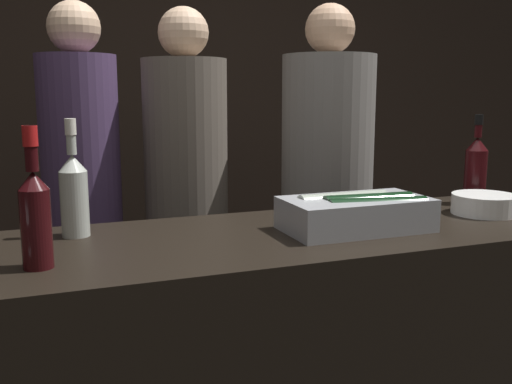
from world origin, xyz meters
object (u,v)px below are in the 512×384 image
(person_grey_polo, at_px, (327,189))
(bowl_white, at_px, (484,204))
(ice_bin_with_bottles, at_px, (358,211))
(person_in_hoodie, at_px, (83,190))
(red_wine_bottle_black_foil, at_px, (476,168))
(white_wine_bottle, at_px, (74,191))
(red_wine_bottle_tall, at_px, (35,212))
(person_blond_tee, at_px, (186,191))

(person_grey_polo, bearing_deg, bowl_white, -8.76)
(ice_bin_with_bottles, height_order, person_in_hoodie, person_in_hoodie)
(bowl_white, bearing_deg, ice_bin_with_bottles, -174.99)
(red_wine_bottle_black_foil, relative_size, person_grey_polo, 0.19)
(white_wine_bottle, distance_m, person_in_hoodie, 0.79)
(bowl_white, distance_m, red_wine_bottle_tall, 1.43)
(ice_bin_with_bottles, bearing_deg, person_blond_tee, 107.75)
(person_in_hoodie, bearing_deg, person_blond_tee, 114.17)
(white_wine_bottle, height_order, person_blond_tee, person_blond_tee)
(red_wine_bottle_black_foil, bearing_deg, person_blond_tee, 142.45)
(bowl_white, distance_m, red_wine_bottle_black_foil, 0.22)
(white_wine_bottle, relative_size, person_in_hoodie, 0.19)
(ice_bin_with_bottles, relative_size, red_wine_bottle_tall, 1.30)
(bowl_white, height_order, red_wine_bottle_black_foil, red_wine_bottle_black_foil)
(person_grey_polo, bearing_deg, person_in_hoodie, -130.83)
(red_wine_bottle_tall, relative_size, red_wine_bottle_black_foil, 1.01)
(ice_bin_with_bottles, distance_m, person_in_hoodie, 1.23)
(person_grey_polo, bearing_deg, red_wine_bottle_tall, -82.49)
(person_in_hoodie, distance_m, person_blond_tee, 0.43)
(red_wine_bottle_tall, height_order, person_grey_polo, person_grey_polo)
(bowl_white, relative_size, person_grey_polo, 0.12)
(ice_bin_with_bottles, relative_size, bowl_white, 2.00)
(ice_bin_with_bottles, height_order, red_wine_bottle_tall, red_wine_bottle_tall)
(ice_bin_with_bottles, bearing_deg, person_in_hoodie, 125.89)
(person_blond_tee, distance_m, person_grey_polo, 0.61)
(ice_bin_with_bottles, bearing_deg, red_wine_bottle_tall, -175.71)
(bowl_white, bearing_deg, red_wine_bottle_black_foil, 57.91)
(ice_bin_with_bottles, bearing_deg, bowl_white, 5.01)
(white_wine_bottle, relative_size, person_blond_tee, 0.19)
(red_wine_bottle_tall, relative_size, white_wine_bottle, 0.99)
(red_wine_bottle_tall, bearing_deg, person_in_hoodie, 80.70)
(person_blond_tee, bearing_deg, person_grey_polo, 117.47)
(person_blond_tee, bearing_deg, red_wine_bottle_tall, 13.28)
(white_wine_bottle, relative_size, person_grey_polo, 0.19)
(person_in_hoodie, distance_m, person_grey_polo, 1.04)
(ice_bin_with_bottles, distance_m, person_grey_polo, 0.80)
(ice_bin_with_bottles, relative_size, person_in_hoodie, 0.25)
(person_blond_tee, relative_size, person_grey_polo, 0.99)
(red_wine_bottle_tall, distance_m, white_wine_bottle, 0.30)
(bowl_white, height_order, red_wine_bottle_tall, red_wine_bottle_tall)
(ice_bin_with_bottles, xyz_separation_m, person_in_hoodie, (-0.72, 1.00, -0.05))
(red_wine_bottle_black_foil, distance_m, white_wine_bottle, 1.42)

